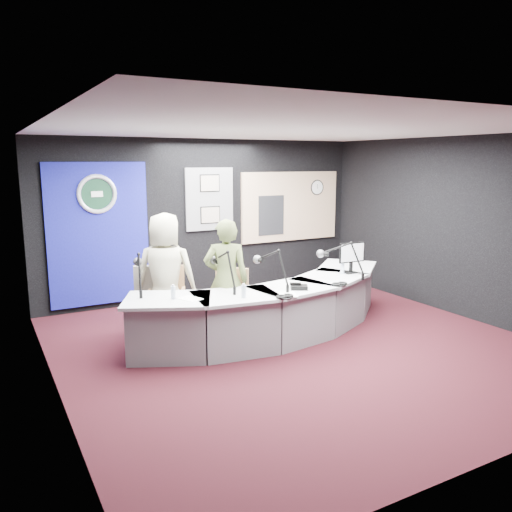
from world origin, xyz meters
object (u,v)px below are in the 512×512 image
person_man (166,275)px  person_woman (226,280)px  armchair_left (166,301)px  broadcast_desk (274,309)px  armchair_right (226,303)px

person_man → person_woman: 0.86m
armchair_left → person_man: person_man is taller
person_man → person_woman: bearing=172.9°
broadcast_desk → person_man: (-1.33, 0.69, 0.49)m
armchair_left → person_man: bearing=0.0°
broadcast_desk → person_woman: bearing=166.6°
armchair_right → person_man: 0.93m
armchair_left → person_man: size_ratio=0.57×
armchair_right → person_man: (-0.67, 0.54, 0.35)m
armchair_right → armchair_left: bearing=-171.8°
person_man → person_woman: (0.67, -0.54, -0.03)m
person_woman → broadcast_desk: bearing=-165.7°
person_man → person_woman: person_man is taller
armchair_right → person_man: bearing=-171.8°
broadcast_desk → person_woman: (-0.66, 0.16, 0.46)m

